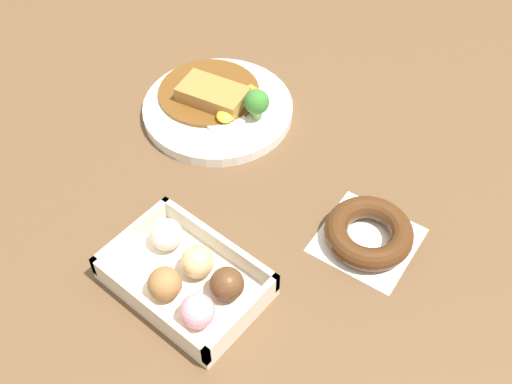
# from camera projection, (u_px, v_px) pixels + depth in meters

# --- Properties ---
(ground_plane) EXTENTS (1.60, 1.60, 0.00)m
(ground_plane) POSITION_uv_depth(u_px,v_px,m) (241.00, 179.00, 0.92)
(ground_plane) COLOR brown
(curry_plate) EXTENTS (0.24, 0.24, 0.07)m
(curry_plate) POSITION_uv_depth(u_px,v_px,m) (218.00, 105.00, 1.00)
(curry_plate) COLOR white
(curry_plate) RESTS_ON ground_plane
(donut_box) EXTENTS (0.20, 0.13, 0.06)m
(donut_box) POSITION_uv_depth(u_px,v_px,m) (188.00, 278.00, 0.78)
(donut_box) COLOR beige
(donut_box) RESTS_ON ground_plane
(chocolate_ring_donut) EXTENTS (0.14, 0.14, 0.03)m
(chocolate_ring_donut) POSITION_uv_depth(u_px,v_px,m) (369.00, 233.00, 0.83)
(chocolate_ring_donut) COLOR white
(chocolate_ring_donut) RESTS_ON ground_plane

